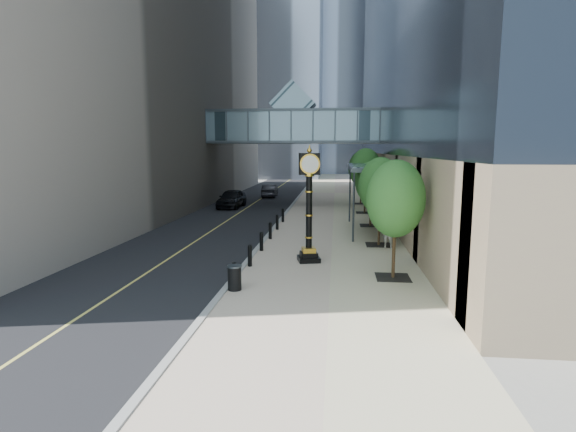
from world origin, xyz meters
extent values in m
plane|color=gray|center=(0.00, 0.00, 0.00)|extent=(320.00, 320.00, 0.00)
cube|color=black|center=(-7.00, 40.00, 0.01)|extent=(8.00, 180.00, 0.02)
cube|color=#BDA891|center=(1.00, 40.00, 0.03)|extent=(8.00, 180.00, 0.06)
cube|color=gray|center=(-3.00, 40.00, 0.04)|extent=(0.25, 180.00, 0.07)
cube|color=#9FAEC9|center=(-6.00, 120.00, 32.50)|extent=(22.00, 22.00, 65.00)
cube|color=slate|center=(-3.00, 28.00, 7.50)|extent=(17.00, 4.00, 3.00)
cube|color=#383F44|center=(-3.00, 28.00, 6.05)|extent=(17.00, 4.20, 0.25)
cube|color=#383F44|center=(-3.00, 28.00, 8.95)|extent=(17.00, 4.20, 0.25)
cube|color=slate|center=(-3.00, 28.00, 9.60)|extent=(4.24, 3.00, 4.24)
cube|color=#383F44|center=(3.50, 14.00, 4.20)|extent=(3.00, 8.00, 0.25)
cube|color=slate|center=(3.50, 14.00, 4.35)|extent=(2.80, 7.80, 0.06)
cylinder|color=#383F44|center=(2.20, 10.30, 2.10)|extent=(0.12, 0.12, 4.20)
cylinder|color=#383F44|center=(2.20, 17.70, 2.10)|extent=(0.12, 0.12, 4.20)
cylinder|color=black|center=(-2.70, 1.00, 0.51)|extent=(0.20, 0.20, 0.90)
cylinder|color=black|center=(-2.70, 4.20, 0.51)|extent=(0.20, 0.20, 0.90)
cylinder|color=black|center=(-2.70, 7.40, 0.51)|extent=(0.20, 0.20, 0.90)
cylinder|color=black|center=(-2.70, 10.60, 0.51)|extent=(0.20, 0.20, 0.90)
cylinder|color=black|center=(-2.70, 13.80, 0.51)|extent=(0.20, 0.20, 0.90)
cylinder|color=black|center=(-2.70, 17.00, 0.51)|extent=(0.20, 0.20, 0.90)
cube|color=black|center=(3.60, 3.00, 0.07)|extent=(1.40, 1.40, 0.02)
cylinder|color=#4A341F|center=(3.60, 3.00, 1.36)|extent=(0.14, 0.14, 2.61)
ellipsoid|color=#27561F|center=(3.60, 3.00, 3.38)|extent=(2.39, 2.39, 3.19)
cube|color=black|center=(3.60, 9.50, 0.07)|extent=(1.40, 1.40, 0.02)
cylinder|color=#4A341F|center=(3.60, 9.50, 1.36)|extent=(0.14, 0.14, 2.60)
ellipsoid|color=#27561F|center=(3.60, 9.50, 3.37)|extent=(2.39, 2.39, 3.18)
cube|color=black|center=(3.60, 16.00, 0.07)|extent=(1.40, 1.40, 0.02)
cylinder|color=#4A341F|center=(3.60, 16.00, 1.26)|extent=(0.14, 0.14, 2.39)
ellipsoid|color=#27561F|center=(3.60, 16.00, 3.11)|extent=(2.19, 2.19, 2.93)
cube|color=black|center=(3.60, 22.50, 0.07)|extent=(1.40, 1.40, 0.02)
cylinder|color=#4A341F|center=(3.60, 22.50, 1.50)|extent=(0.14, 0.14, 2.87)
ellipsoid|color=#27561F|center=(3.60, 22.50, 3.72)|extent=(2.63, 2.63, 3.51)
cube|color=black|center=(3.60, 29.00, 0.07)|extent=(1.40, 1.40, 0.02)
cylinder|color=#4A341F|center=(3.60, 29.00, 1.43)|extent=(0.14, 0.14, 2.74)
ellipsoid|color=#27561F|center=(3.60, 29.00, 3.54)|extent=(2.51, 2.51, 3.34)
cube|color=black|center=(-0.07, 5.41, 0.17)|extent=(1.21, 1.21, 0.22)
cube|color=black|center=(-0.07, 5.41, 0.40)|extent=(0.94, 0.94, 0.22)
cube|color=gold|center=(-0.07, 5.41, 0.62)|extent=(0.74, 0.74, 0.22)
cylinder|color=black|center=(-0.07, 5.41, 2.47)|extent=(0.29, 0.29, 3.47)
cube|color=black|center=(-0.07, 5.41, 4.70)|extent=(1.00, 0.54, 1.01)
cylinder|color=white|center=(-0.07, 5.60, 4.70)|extent=(0.77, 0.22, 0.78)
cylinder|color=white|center=(-0.07, 5.21, 4.70)|extent=(0.77, 0.22, 0.78)
sphere|color=gold|center=(-0.07, 5.41, 5.32)|extent=(0.22, 0.22, 0.22)
cylinder|color=black|center=(-2.61, 0.67, 0.51)|extent=(0.68, 0.68, 0.90)
imported|color=#B6B4A7|center=(4.03, 8.68, 1.00)|extent=(0.81, 0.68, 1.89)
imported|color=black|center=(-8.44, 25.07, 0.87)|extent=(2.12, 5.01, 1.69)
imported|color=black|center=(-6.29, 34.77, 0.73)|extent=(1.70, 4.39, 1.43)
camera|label=1|loc=(1.18, -15.54, 5.37)|focal=28.00mm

